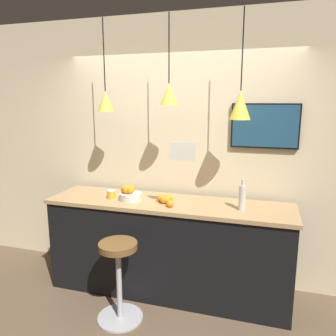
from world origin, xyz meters
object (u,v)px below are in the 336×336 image
object	(u,v)px
bar_stool	(119,271)
fruit_bowl	(130,194)
spread_jar	(111,194)
mounted_tv	(265,126)
juice_bottle	(242,197)

from	to	relation	value
bar_stool	fruit_bowl	xyz separation A→B (m)	(-0.10, 0.52, 0.57)
spread_jar	mounted_tv	world-z (taller)	mounted_tv
bar_stool	fruit_bowl	size ratio (longest dim) A/B	3.26
fruit_bowl	mounted_tv	bearing A→B (deg)	18.09
fruit_bowl	spread_jar	bearing A→B (deg)	179.37
spread_jar	juice_bottle	bearing A→B (deg)	0.00
juice_bottle	spread_jar	size ratio (longest dim) A/B	3.42
bar_stool	juice_bottle	world-z (taller)	juice_bottle
bar_stool	mounted_tv	distance (m)	1.98
fruit_bowl	bar_stool	bearing A→B (deg)	-78.92
bar_stool	juice_bottle	distance (m)	1.32
spread_jar	mounted_tv	size ratio (longest dim) A/B	0.13
spread_jar	bar_stool	bearing A→B (deg)	-59.32
fruit_bowl	juice_bottle	world-z (taller)	juice_bottle
juice_bottle	mounted_tv	world-z (taller)	mounted_tv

